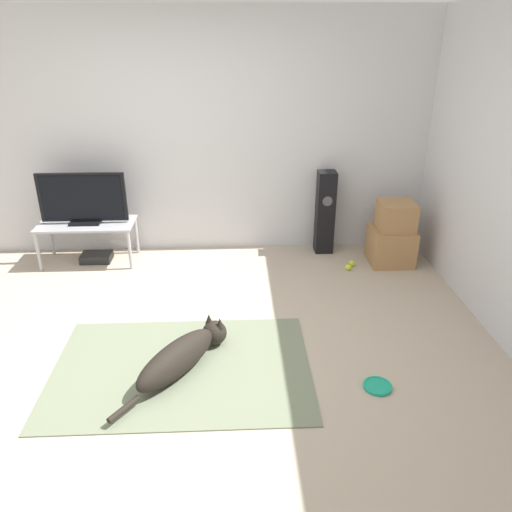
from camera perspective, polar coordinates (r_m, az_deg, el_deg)
ground_plane at (r=4.04m, az=-8.75°, el=-10.92°), size 12.00×12.00×0.00m
wall_back at (r=5.49m, az=-7.56°, el=13.40°), size 8.00×0.06×2.55m
area_rug at (r=3.88m, az=-8.46°, el=-12.56°), size 1.92×1.30×0.01m
dog at (r=3.79m, az=-8.40°, el=-11.10°), size 0.76×1.01×0.26m
frisbee at (r=3.77m, az=13.73°, el=-14.24°), size 0.21×0.21×0.03m
cardboard_box_lower at (r=5.55m, az=15.14°, el=1.13°), size 0.45×0.43×0.38m
cardboard_box_upper at (r=5.43m, az=15.71°, el=4.44°), size 0.36×0.35×0.30m
floor_speaker at (r=5.59m, az=7.90°, el=4.97°), size 0.20×0.20×0.93m
tv_stand at (r=5.60m, az=-18.77°, el=3.09°), size 1.00×0.47×0.45m
tv at (r=5.50m, az=-19.21°, el=6.17°), size 0.90×0.20×0.54m
tennis_ball_by_boxes at (r=5.43m, az=10.88°, el=-0.83°), size 0.07×0.07×0.07m
tennis_ball_near_speaker at (r=5.33m, az=10.52°, el=-1.27°), size 0.07×0.07×0.07m
game_console at (r=5.72m, az=-17.75°, el=-0.14°), size 0.32×0.23×0.08m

